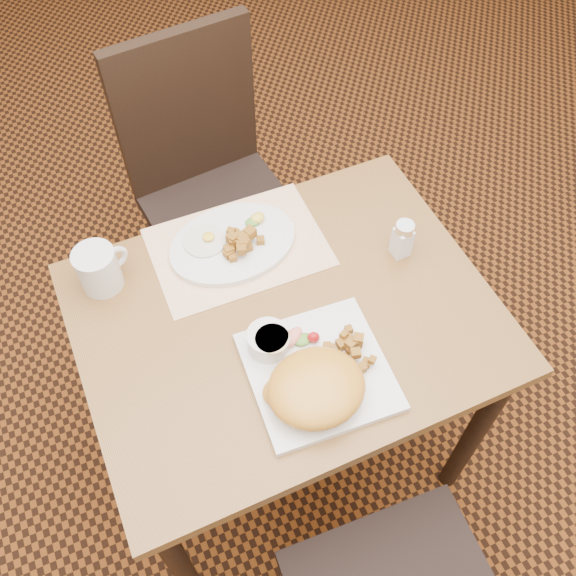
{
  "coord_description": "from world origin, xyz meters",
  "views": [
    {
      "loc": [
        -0.31,
        -0.69,
        1.93
      ],
      "look_at": [
        0.01,
        0.02,
        0.82
      ],
      "focal_mm": 40.0,
      "sensor_mm": 36.0,
      "label": 1
    }
  ],
  "objects_px": {
    "plate_oval": "(233,244)",
    "salt_shaker": "(402,239)",
    "table": "(287,340)",
    "chair_far": "(209,179)",
    "plate_square": "(318,372)",
    "coffee_mug": "(99,269)"
  },
  "relations": [
    {
      "from": "plate_oval",
      "to": "salt_shaker",
      "type": "height_order",
      "value": "salt_shaker"
    },
    {
      "from": "table",
      "to": "chair_far",
      "type": "relative_size",
      "value": 0.93
    },
    {
      "from": "plate_square",
      "to": "salt_shaker",
      "type": "xyz_separation_m",
      "value": [
        0.31,
        0.21,
        0.04
      ]
    },
    {
      "from": "chair_far",
      "to": "plate_oval",
      "type": "height_order",
      "value": "chair_far"
    },
    {
      "from": "chair_far",
      "to": "salt_shaker",
      "type": "relative_size",
      "value": 9.7
    },
    {
      "from": "table",
      "to": "chair_far",
      "type": "distance_m",
      "value": 0.67
    },
    {
      "from": "chair_far",
      "to": "plate_square",
      "type": "height_order",
      "value": "chair_far"
    },
    {
      "from": "table",
      "to": "plate_square",
      "type": "bearing_deg",
      "value": -89.86
    },
    {
      "from": "chair_far",
      "to": "table",
      "type": "bearing_deg",
      "value": 81.2
    },
    {
      "from": "plate_square",
      "to": "plate_oval",
      "type": "bearing_deg",
      "value": 95.75
    },
    {
      "from": "plate_oval",
      "to": "coffee_mug",
      "type": "relative_size",
      "value": 2.5
    },
    {
      "from": "plate_square",
      "to": "chair_far",
      "type": "bearing_deg",
      "value": 87.32
    },
    {
      "from": "chair_far",
      "to": "coffee_mug",
      "type": "height_order",
      "value": "chair_far"
    },
    {
      "from": "plate_square",
      "to": "table",
      "type": "bearing_deg",
      "value": 90.14
    },
    {
      "from": "plate_square",
      "to": "coffee_mug",
      "type": "height_order",
      "value": "coffee_mug"
    },
    {
      "from": "salt_shaker",
      "to": "table",
      "type": "bearing_deg",
      "value": -170.78
    },
    {
      "from": "plate_oval",
      "to": "coffee_mug",
      "type": "bearing_deg",
      "value": 176.07
    },
    {
      "from": "plate_square",
      "to": "plate_oval",
      "type": "relative_size",
      "value": 0.92
    },
    {
      "from": "table",
      "to": "salt_shaker",
      "type": "xyz_separation_m",
      "value": [
        0.31,
        0.05,
        0.16
      ]
    },
    {
      "from": "plate_oval",
      "to": "chair_far",
      "type": "bearing_deg",
      "value": 79.98
    },
    {
      "from": "chair_far",
      "to": "salt_shaker",
      "type": "distance_m",
      "value": 0.72
    },
    {
      "from": "salt_shaker",
      "to": "plate_square",
      "type": "bearing_deg",
      "value": -146.22
    }
  ]
}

